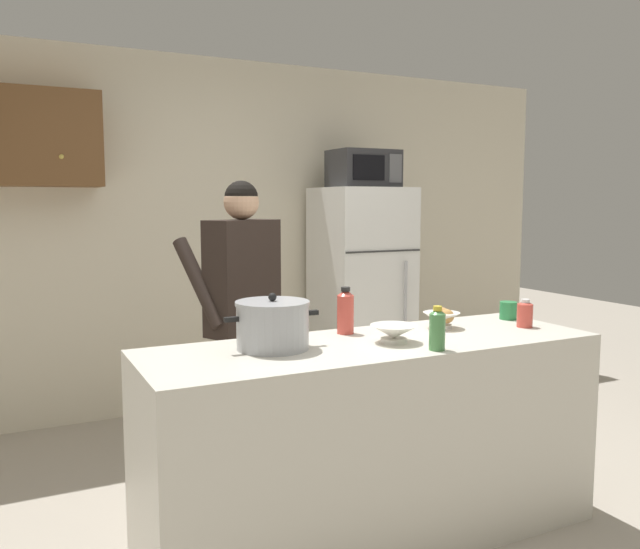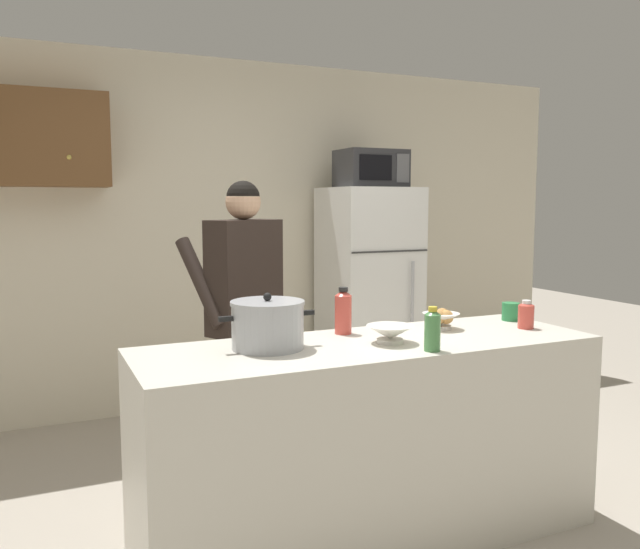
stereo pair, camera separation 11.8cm
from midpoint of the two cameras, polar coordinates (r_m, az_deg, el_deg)
ground_plane at (r=3.25m, az=5.45°, el=-22.01°), size 14.00×14.00×0.00m
back_wall_unit at (r=4.90m, az=-10.07°, el=4.47°), size 6.00×0.48×2.60m
kitchen_island at (r=3.06m, az=5.54°, el=-14.41°), size 2.10×0.68×0.92m
refrigerator at (r=5.02m, az=4.97°, el=-1.86°), size 0.64×0.68×1.66m
microwave at (r=4.95m, az=5.20°, el=9.26°), size 0.48×0.37×0.28m
person_near_pot at (r=3.65m, az=-5.86°, el=-1.61°), size 0.61×0.57×1.66m
cooking_pot at (r=2.78m, az=-3.43°, el=-4.43°), size 0.43×0.32×0.24m
coffee_mug at (r=3.60m, az=17.39°, el=-3.14°), size 0.13×0.09×0.10m
bread_bowl at (r=3.27m, az=11.67°, el=-3.84°), size 0.18×0.18×0.10m
empty_bowl at (r=2.91m, az=7.36°, el=-5.14°), size 0.21×0.21×0.08m
bottle_near_edge at (r=3.08m, az=3.15°, el=-3.25°), size 0.08×0.08×0.22m
bottle_mid_counter at (r=2.78m, az=11.08°, el=-4.77°), size 0.07×0.07×0.19m
bottle_far_corner at (r=3.39m, az=18.66°, el=-3.37°), size 0.08×0.08×0.14m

